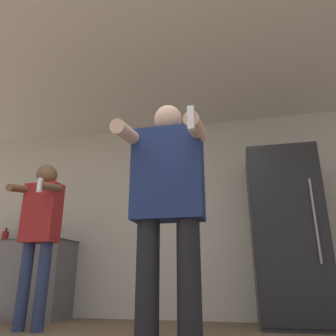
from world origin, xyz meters
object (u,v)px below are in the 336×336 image
person_woman_foreground (168,202)px  person_man_side (40,225)px  bottle_green_wine (40,233)px  bottle_tall_gin (5,236)px  refrigerator (286,235)px

person_woman_foreground → person_man_side: size_ratio=0.98×
bottle_green_wine → person_woman_foreground: 2.94m
person_woman_foreground → person_man_side: bearing=146.5°
bottle_green_wine → bottle_tall_gin: 0.53m
bottle_green_wine → person_woman_foreground: (2.18, -1.97, -0.13)m
refrigerator → person_man_side: 2.63m
bottle_tall_gin → person_man_side: person_man_side is taller
refrigerator → bottle_tall_gin: (-3.64, 0.13, 0.09)m
bottle_green_wine → refrigerator: bearing=-2.4°
bottle_green_wine → person_man_side: bearing=-57.0°
bottle_green_wine → person_woman_foreground: bearing=-42.1°
refrigerator → bottle_tall_gin: refrigerator is taller
bottle_tall_gin → bottle_green_wine: bearing=0.0°
refrigerator → person_woman_foreground: 2.06m
bottle_green_wine → person_woman_foreground: size_ratio=0.18×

